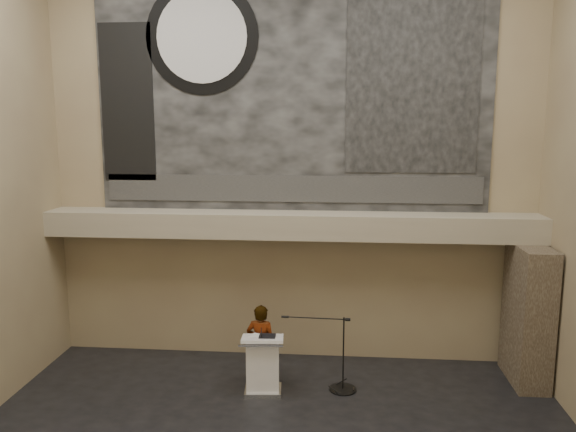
{
  "coord_description": "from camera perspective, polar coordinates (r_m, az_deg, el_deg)",
  "views": [
    {
      "loc": [
        0.93,
        -7.55,
        5.01
      ],
      "look_at": [
        0.0,
        3.2,
        3.2
      ],
      "focal_mm": 35.0,
      "sensor_mm": 36.0,
      "label": 1
    }
  ],
  "objects": [
    {
      "name": "wall_back",
      "position": [
        11.61,
        0.34,
        5.77
      ],
      "size": [
        10.0,
        0.02,
        8.5
      ],
      "primitive_type": "cube",
      "color": "#887356",
      "rests_on": "floor"
    },
    {
      "name": "wall_front",
      "position": [
        3.75,
        -9.54,
        -2.36
      ],
      "size": [
        10.0,
        0.02,
        8.5
      ],
      "primitive_type": "cube",
      "color": "#887356",
      "rests_on": "floor"
    },
    {
      "name": "soffit",
      "position": [
        11.38,
        0.17,
        -0.91
      ],
      "size": [
        10.0,
        0.8,
        0.5
      ],
      "primitive_type": "cube",
      "color": "gray",
      "rests_on": "wall_back"
    },
    {
      "name": "sprinkler_left",
      "position": [
        11.62,
        -7.74,
        -2.18
      ],
      "size": [
        0.04,
        0.04,
        0.06
      ],
      "primitive_type": "cylinder",
      "color": "#B2893D",
      "rests_on": "soffit"
    },
    {
      "name": "sprinkler_right",
      "position": [
        11.39,
        9.73,
        -2.48
      ],
      "size": [
        0.04,
        0.04,
        0.06
      ],
      "primitive_type": "cylinder",
      "color": "#B2893D",
      "rests_on": "soffit"
    },
    {
      "name": "banner",
      "position": [
        11.58,
        0.34,
        12.94
      ],
      "size": [
        8.0,
        0.05,
        5.0
      ],
      "primitive_type": "cube",
      "color": "black",
      "rests_on": "wall_back"
    },
    {
      "name": "banner_text_strip",
      "position": [
        11.6,
        0.31,
        2.79
      ],
      "size": [
        7.76,
        0.02,
        0.55
      ],
      "primitive_type": "cube",
      "color": "#2D2D2D",
      "rests_on": "banner"
    },
    {
      "name": "banner_clock_rim",
      "position": [
        11.92,
        -8.76,
        17.57
      ],
      "size": [
        2.3,
        0.02,
        2.3
      ],
      "primitive_type": "cylinder",
      "rotation": [
        1.57,
        0.0,
        0.0
      ],
      "color": "black",
      "rests_on": "banner"
    },
    {
      "name": "banner_clock_face",
      "position": [
        11.9,
        -8.78,
        17.58
      ],
      "size": [
        1.84,
        0.02,
        1.84
      ],
      "primitive_type": "cylinder",
      "rotation": [
        1.57,
        0.0,
        0.0
      ],
      "color": "silver",
      "rests_on": "banner"
    },
    {
      "name": "banner_building_print",
      "position": [
        11.6,
        12.55,
        13.21
      ],
      "size": [
        2.6,
        0.02,
        3.6
      ],
      "primitive_type": "cube",
      "color": "black",
      "rests_on": "banner"
    },
    {
      "name": "banner_brick_print",
      "position": [
        12.28,
        -16.01,
        10.98
      ],
      "size": [
        1.1,
        0.02,
        3.2
      ],
      "primitive_type": "cube",
      "color": "black",
      "rests_on": "banner"
    },
    {
      "name": "stone_pier",
      "position": [
        11.91,
        23.19,
        -9.18
      ],
      "size": [
        0.6,
        1.4,
        2.7
      ],
      "primitive_type": "cube",
      "color": "#403427",
      "rests_on": "floor"
    },
    {
      "name": "lectern",
      "position": [
        10.81,
        -2.57,
        -14.84
      ],
      "size": [
        0.81,
        0.61,
        1.14
      ],
      "rotation": [
        0.0,
        0.0,
        0.08
      ],
      "color": "silver",
      "rests_on": "floor"
    },
    {
      "name": "binder",
      "position": [
        10.55,
        -2.12,
        -12.13
      ],
      "size": [
        0.3,
        0.25,
        0.04
      ],
      "primitive_type": "cube",
      "rotation": [
        0.0,
        0.0,
        0.02
      ],
      "color": "black",
      "rests_on": "lectern"
    },
    {
      "name": "papers",
      "position": [
        10.62,
        -3.33,
        -12.08
      ],
      "size": [
        0.29,
        0.34,
        0.0
      ],
      "primitive_type": "cube",
      "rotation": [
        0.0,
        0.0,
        -0.36
      ],
      "color": "silver",
      "rests_on": "lectern"
    },
    {
      "name": "speaker_person",
      "position": [
        11.09,
        -2.77,
        -12.89
      ],
      "size": [
        0.62,
        0.44,
        1.57
      ],
      "primitive_type": "imported",
      "rotation": [
        0.0,
        0.0,
        3.02
      ],
      "color": "silver",
      "rests_on": "floor"
    },
    {
      "name": "mic_stand",
      "position": [
        11.09,
        5.39,
        -16.18
      ],
      "size": [
        1.42,
        0.52,
        1.44
      ],
      "rotation": [
        0.0,
        0.0,
        -0.04
      ],
      "color": "black",
      "rests_on": "floor"
    }
  ]
}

